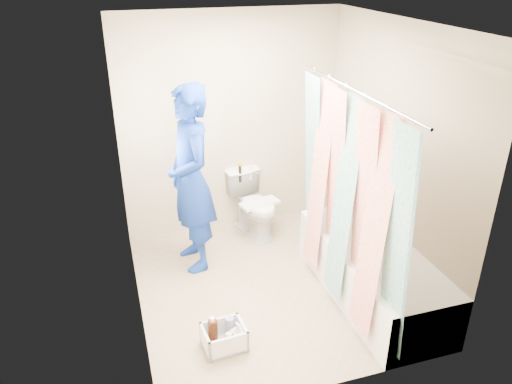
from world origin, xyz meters
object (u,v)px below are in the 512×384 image
object	(u,v)px
toilet	(254,204)
plumber	(191,180)
bathtub	(372,271)
cleaning_caddy	(225,338)

from	to	relation	value
toilet	plumber	xyz separation A→B (m)	(-0.76, -0.41, 0.58)
plumber	toilet	bearing A→B (deg)	110.25
bathtub	plumber	xyz separation A→B (m)	(-1.44, 1.03, 0.66)
bathtub	cleaning_caddy	size ratio (longest dim) A/B	4.95
plumber	cleaning_caddy	xyz separation A→B (m)	(-0.01, -1.29, -0.83)
bathtub	cleaning_caddy	world-z (taller)	bathtub
bathtub	cleaning_caddy	xyz separation A→B (m)	(-1.44, -0.26, -0.17)
toilet	plumber	size ratio (longest dim) A/B	0.38
plumber	cleaning_caddy	bearing A→B (deg)	-8.27
bathtub	toilet	world-z (taller)	toilet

